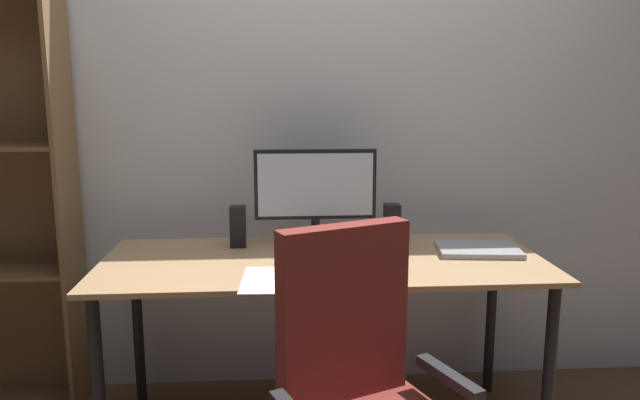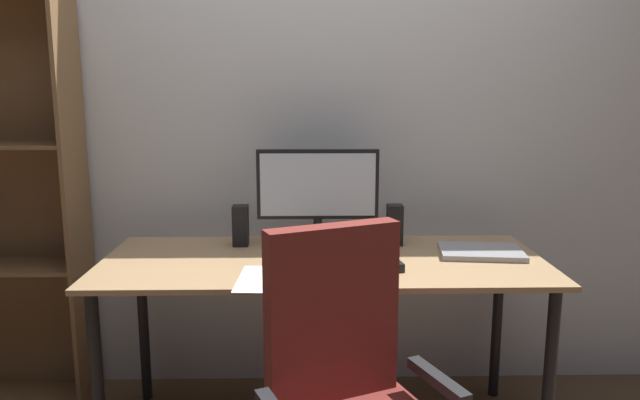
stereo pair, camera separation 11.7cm
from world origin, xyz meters
name	(u,v)px [view 2 (the right image)]	position (x,y,z in m)	size (l,w,h in m)	color
back_wall	(320,108)	(0.00, 0.53, 1.30)	(6.40, 0.10, 2.60)	silver
desk	(323,278)	(0.00, 0.00, 0.66)	(1.70, 0.71, 0.74)	tan
monitor	(318,191)	(-0.02, 0.21, 0.97)	(0.51, 0.20, 0.40)	black
keyboard	(325,270)	(0.00, -0.18, 0.75)	(0.29, 0.11, 0.02)	#B7BABC
mouse	(393,265)	(0.25, -0.15, 0.76)	(0.06, 0.10, 0.03)	black
coffee_mug	(330,249)	(0.03, -0.03, 0.79)	(0.10, 0.09, 0.10)	black
laptop	(481,252)	(0.63, 0.05, 0.75)	(0.32, 0.23, 0.02)	#99999E
speaker_left	(241,226)	(-0.34, 0.21, 0.82)	(0.06, 0.07, 0.17)	black
speaker_right	(395,225)	(0.31, 0.21, 0.82)	(0.06, 0.07, 0.17)	black
paper_sheet	(269,279)	(-0.19, -0.25, 0.74)	(0.21, 0.30, 0.00)	white
bookshelf	(0,207)	(-1.40, 0.36, 0.88)	(0.69, 0.28, 1.77)	brown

